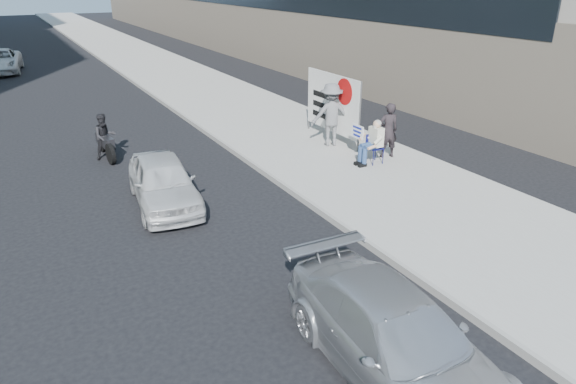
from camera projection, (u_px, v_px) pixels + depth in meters
ground at (302, 259)px, 10.35m from camera, size 160.00×160.00×0.00m
near_sidewalk at (181, 78)px, 28.22m from camera, size 5.00×120.00×0.15m
seated_protester at (372, 140)px, 14.90m from camera, size 0.83×1.12×1.31m
jogger at (331, 115)px, 16.46m from camera, size 1.47×1.10×2.02m
pedestrian_woman at (388, 130)px, 15.41m from camera, size 0.70×0.55×1.67m
protest_banner at (332, 103)px, 16.92m from camera, size 0.08×3.06×2.20m
parked_sedan at (395, 338)px, 7.15m from camera, size 1.90×4.29×1.22m
white_sedan_near at (163, 182)px, 12.58m from camera, size 1.83×3.71×1.22m
motorcycle at (105, 139)px, 15.82m from camera, size 0.75×2.05×1.42m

